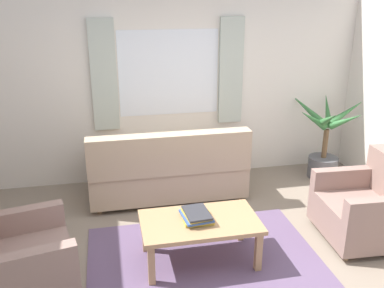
{
  "coord_description": "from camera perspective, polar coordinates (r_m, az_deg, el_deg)",
  "views": [
    {
      "loc": [
        -0.82,
        -3.2,
        2.43
      ],
      "look_at": [
        -0.0,
        0.7,
        1.0
      ],
      "focal_mm": 39.33,
      "sensor_mm": 36.0,
      "label": 1
    }
  ],
  "objects": [
    {
      "name": "armchair_right",
      "position": [
        4.73,
        22.82,
        -7.89
      ],
      "size": [
        0.86,
        0.88,
        0.88
      ],
      "rotation": [
        0.0,
        0.0,
        -1.62
      ],
      "color": "gray",
      "rests_on": "ground_plane"
    },
    {
      "name": "potted_plant",
      "position": [
        6.04,
        17.55,
        -0.12
      ],
      "size": [
        1.05,
        1.21,
        1.14
      ],
      "color": "#56565B",
      "rests_on": "ground_plane"
    },
    {
      "name": "couch",
      "position": [
        5.2,
        -3.3,
        -3.57
      ],
      "size": [
        1.9,
        0.82,
        0.92
      ],
      "rotation": [
        0.0,
        0.0,
        3.14
      ],
      "color": "tan",
      "rests_on": "ground_plane"
    },
    {
      "name": "book_stack_on_table",
      "position": [
        3.95,
        0.67,
        -9.72
      ],
      "size": [
        0.29,
        0.34,
        0.09
      ],
      "color": "gold",
      "rests_on": "coffee_table"
    },
    {
      "name": "coffee_table",
      "position": [
        4.0,
        1.08,
        -11.0
      ],
      "size": [
        1.1,
        0.64,
        0.44
      ],
      "color": "#A87F56",
      "rests_on": "ground_plane"
    },
    {
      "name": "armchair_left",
      "position": [
        3.85,
        -23.0,
        -14.54
      ],
      "size": [
        0.98,
        1.0,
        0.88
      ],
      "rotation": [
        0.0,
        0.0,
        1.79
      ],
      "color": "gray",
      "rests_on": "ground_plane"
    },
    {
      "name": "wall_back",
      "position": [
        5.63,
        -3.23,
        8.19
      ],
      "size": [
        5.32,
        0.12,
        2.6
      ],
      "primitive_type": "cube",
      "color": "silver",
      "rests_on": "ground_plane"
    },
    {
      "name": "window_with_curtains",
      "position": [
        5.52,
        -3.12,
        9.55
      ],
      "size": [
        1.98,
        0.07,
        1.4
      ],
      "color": "white"
    },
    {
      "name": "area_rug",
      "position": [
        4.09,
        2.16,
        -16.52
      ],
      "size": [
        2.21,
        1.86,
        0.01
      ],
      "primitive_type": "cube",
      "color": "#604C6B",
      "rests_on": "ground_plane"
    },
    {
      "name": "ground_plane",
      "position": [
        4.09,
        2.16,
        -16.59
      ],
      "size": [
        6.24,
        6.24,
        0.0
      ],
      "primitive_type": "plane",
      "color": "gray"
    }
  ]
}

